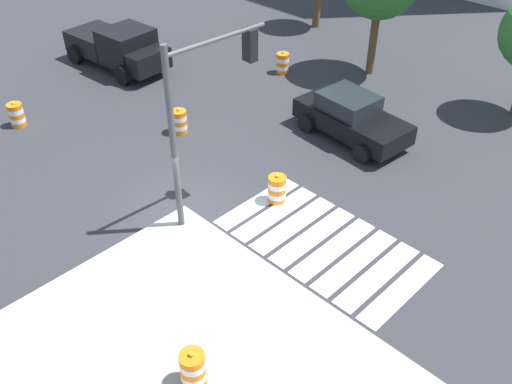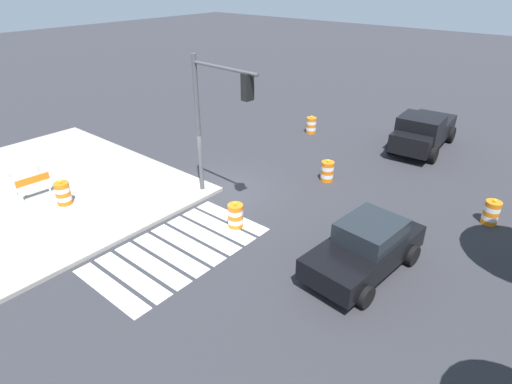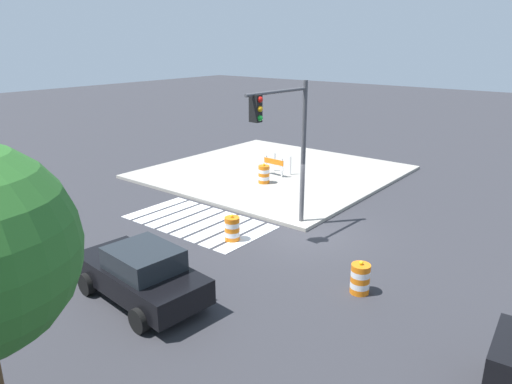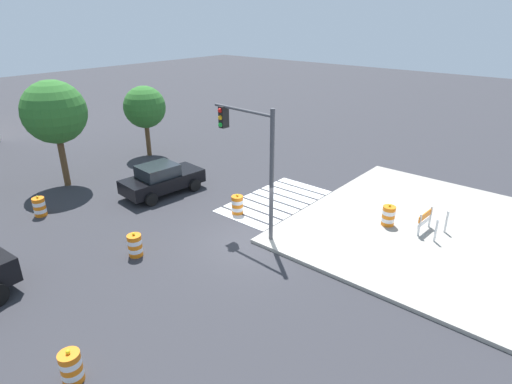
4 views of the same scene
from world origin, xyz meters
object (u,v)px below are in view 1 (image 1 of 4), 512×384
traffic_barrel_on_sidewalk (193,369)px  traffic_barrel_crosswalk_end (283,63)px  sports_car (351,117)px  pickup_truck (120,48)px  traffic_barrel_near_corner (17,115)px  traffic_barrel_median_near (277,189)px  traffic_barrel_median_far (179,122)px  traffic_light_pole (205,96)px

traffic_barrel_on_sidewalk → traffic_barrel_crosswalk_end: bearing=125.8°
sports_car → pickup_truck: 11.19m
sports_car → traffic_barrel_near_corner: size_ratio=4.36×
sports_car → traffic_barrel_median_near: bearing=-80.9°
traffic_barrel_crosswalk_end → traffic_barrel_median_far: same height
traffic_barrel_crosswalk_end → traffic_barrel_median_far: bearing=-83.0°
traffic_barrel_median_near → pickup_truck: bearing=168.9°
traffic_barrel_on_sidewalk → traffic_light_pole: bearing=134.7°
sports_car → traffic_barrel_on_sidewalk: size_ratio=4.36×
sports_car → traffic_light_pole: traffic_light_pole is taller
traffic_barrel_near_corner → traffic_barrel_crosswalk_end: 11.18m
traffic_barrel_crosswalk_end → traffic_light_pole: traffic_light_pole is taller
pickup_truck → traffic_barrel_on_sidewalk: size_ratio=5.18×
traffic_barrel_near_corner → traffic_light_pole: (9.10, 1.67, 3.46)m
sports_car → traffic_light_pole: bearing=-92.6°
traffic_light_pole → traffic_barrel_crosswalk_end: bearing=120.4°
sports_car → traffic_barrel_near_corner: bearing=-139.0°
traffic_barrel_near_corner → traffic_barrel_crosswalk_end: size_ratio=1.00×
traffic_light_pole → sports_car: bearing=87.4°
pickup_truck → traffic_barrel_crosswalk_end: (5.48, 4.73, -0.52)m
sports_car → traffic_barrel_on_sidewalk: sports_car is taller
traffic_barrel_median_far → traffic_barrel_on_sidewalk: 10.93m
traffic_barrel_on_sidewalk → traffic_barrel_median_near: bearing=118.0°
traffic_barrel_near_corner → traffic_barrel_on_sidewalk: traffic_barrel_on_sidewalk is taller
traffic_barrel_near_corner → traffic_barrel_median_near: same height
traffic_barrel_crosswalk_end → sports_car: bearing=-22.9°
traffic_barrel_median_far → traffic_light_pole: 6.02m
traffic_barrel_median_far → traffic_light_pole: bearing=-27.9°
traffic_barrel_median_near → traffic_barrel_median_far: same height
traffic_barrel_median_far → traffic_barrel_median_near: bearing=-5.6°
pickup_truck → traffic_barrel_median_far: 6.54m
pickup_truck → traffic_barrel_median_far: bearing=-15.6°
sports_car → traffic_light_pole: size_ratio=0.81×
sports_car → traffic_barrel_on_sidewalk: 11.56m
traffic_barrel_median_near → traffic_light_pole: size_ratio=0.19×
traffic_barrel_median_near → traffic_barrel_on_sidewalk: (3.26, -6.13, 0.15)m
pickup_truck → traffic_barrel_on_sidewalk: 17.15m
sports_car → traffic_barrel_near_corner: sports_car is taller
traffic_light_pole → traffic_barrel_median_near: bearing=59.4°
traffic_barrel_crosswalk_end → traffic_barrel_on_sidewalk: traffic_barrel_on_sidewalk is taller
traffic_barrel_crosswalk_end → traffic_barrel_median_near: same height
traffic_barrel_median_near → traffic_barrel_on_sidewalk: traffic_barrel_on_sidewalk is taller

